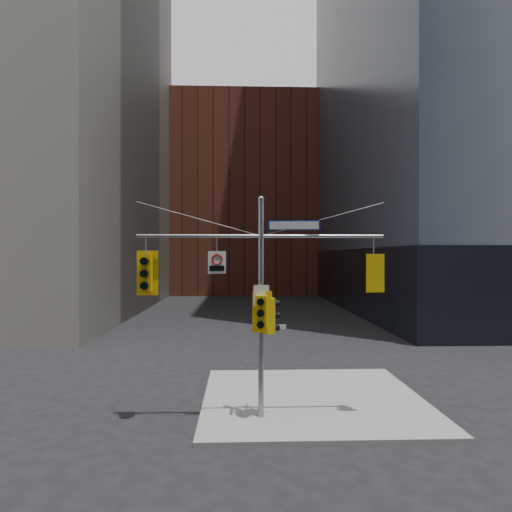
{
  "coord_description": "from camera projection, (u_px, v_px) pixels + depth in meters",
  "views": [
    {
      "loc": [
        -0.71,
        -12.74,
        5.36
      ],
      "look_at": [
        -0.16,
        2.0,
        5.35
      ],
      "focal_mm": 32.0,
      "sensor_mm": 36.0,
      "label": 1
    }
  ],
  "objects": [
    {
      "name": "traffic_light_west_arm",
      "position": [
        146.0,
        273.0,
        14.62
      ],
      "size": [
        0.69,
        0.56,
        1.45
      ],
      "rotation": [
        0.0,
        0.0,
        -0.05
      ],
      "color": "yellow",
      "rests_on": "ground"
    },
    {
      "name": "street_blade_ns",
      "position": [
        260.0,
        328.0,
        15.2
      ],
      "size": [
        0.14,
        0.82,
        0.16
      ],
      "rotation": [
        0.0,
        0.0,
        -0.13
      ],
      "color": "#145926",
      "rests_on": "ground"
    },
    {
      "name": "brick_midrise",
      "position": [
        244.0,
        200.0,
        70.71
      ],
      "size": [
        26.0,
        20.0,
        28.0
      ],
      "primitive_type": "cube",
      "color": "maroon",
      "rests_on": "ground"
    },
    {
      "name": "street_sign_blade",
      "position": [
        294.0,
        225.0,
        14.79
      ],
      "size": [
        1.69,
        0.23,
        0.33
      ],
      "rotation": [
        0.0,
        0.0,
        -0.11
      ],
      "color": "navy",
      "rests_on": "ground"
    },
    {
      "name": "traffic_light_pole_side",
      "position": [
        271.0,
        316.0,
        14.78
      ],
      "size": [
        0.5,
        0.43,
        1.16
      ],
      "rotation": [
        0.0,
        0.0,
        1.8
      ],
      "color": "yellow",
      "rests_on": "ground"
    },
    {
      "name": "signal_assembly",
      "position": [
        261.0,
        285.0,
        14.75
      ],
      "size": [
        8.0,
        0.8,
        7.3
      ],
      "color": "gray",
      "rests_on": "ground"
    },
    {
      "name": "traffic_light_pole_front",
      "position": [
        262.0,
        312.0,
        14.48
      ],
      "size": [
        0.63,
        0.56,
        1.33
      ],
      "rotation": [
        0.0,
        0.0,
        -0.17
      ],
      "color": "yellow",
      "rests_on": "ground"
    },
    {
      "name": "regulatory_sign_pole",
      "position": [
        261.0,
        296.0,
        14.63
      ],
      "size": [
        0.52,
        0.05,
        0.67
      ],
      "rotation": [
        0.0,
        0.0,
        -0.02
      ],
      "color": "silver",
      "rests_on": "ground"
    },
    {
      "name": "street_blade_ew",
      "position": [
        275.0,
        327.0,
        14.77
      ],
      "size": [
        0.73,
        0.05,
        0.15
      ],
      "rotation": [
        0.0,
        0.0,
        0.02
      ],
      "color": "silver",
      "rests_on": "ground"
    },
    {
      "name": "traffic_light_east_arm",
      "position": [
        374.0,
        273.0,
        14.88
      ],
      "size": [
        0.59,
        0.47,
        1.24
      ],
      "rotation": [
        0.0,
        0.0,
        3.17
      ],
      "color": "yellow",
      "rests_on": "ground"
    },
    {
      "name": "ground",
      "position": [
        264.0,
        447.0,
        12.76
      ],
      "size": [
        160.0,
        160.0,
        0.0
      ],
      "primitive_type": "plane",
      "color": "black",
      "rests_on": "ground"
    },
    {
      "name": "regulatory_sign_arm",
      "position": [
        217.0,
        262.0,
        14.67
      ],
      "size": [
        0.58,
        0.08,
        0.72
      ],
      "rotation": [
        0.0,
        0.0,
        0.04
      ],
      "color": "silver",
      "rests_on": "ground"
    },
    {
      "name": "sidewalk_corner",
      "position": [
        313.0,
        399.0,
        16.83
      ],
      "size": [
        8.0,
        8.0,
        0.15
      ],
      "primitive_type": "cube",
      "color": "gray",
      "rests_on": "ground"
    }
  ]
}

